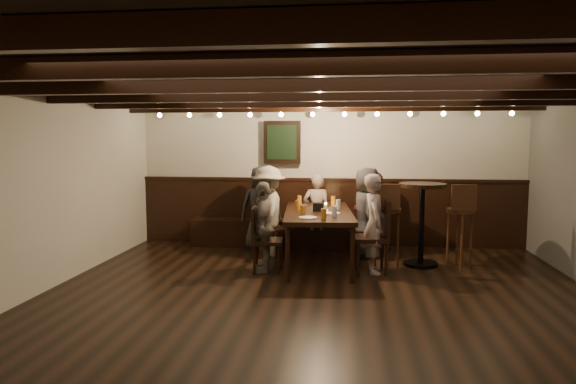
# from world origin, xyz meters

# --- Properties ---
(room) EXTENTS (7.00, 7.00, 7.00)m
(room) POSITION_xyz_m (-0.29, 2.21, 1.07)
(room) COLOR black
(room) RESTS_ON ground
(dining_table) EXTENTS (1.11, 2.16, 0.78)m
(dining_table) POSITION_xyz_m (-0.10, 2.05, 0.72)
(dining_table) COLOR black
(dining_table) RESTS_ON floor
(chair_left_near) EXTENTS (0.45, 0.45, 0.90)m
(chair_left_near) POSITION_xyz_m (-0.86, 2.44, 0.28)
(chair_left_near) COLOR black
(chair_left_near) RESTS_ON floor
(chair_left_far) EXTENTS (0.44, 0.44, 0.89)m
(chair_left_far) POSITION_xyz_m (-0.78, 1.54, 0.27)
(chair_left_far) COLOR black
(chair_left_far) RESTS_ON floor
(chair_right_near) EXTENTS (0.43, 0.43, 0.87)m
(chair_right_near) POSITION_xyz_m (0.57, 2.56, 0.27)
(chair_right_near) COLOR black
(chair_right_near) RESTS_ON floor
(chair_right_far) EXTENTS (0.49, 0.49, 0.99)m
(chair_right_far) POSITION_xyz_m (0.65, 1.67, 0.30)
(chair_right_far) COLOR black
(chair_right_far) RESTS_ON floor
(person_bench_left) EXTENTS (0.71, 0.49, 1.38)m
(person_bench_left) POSITION_xyz_m (-1.08, 2.87, 0.69)
(person_bench_left) COLOR #2A2A2D
(person_bench_left) RESTS_ON floor
(person_bench_centre) EXTENTS (0.47, 0.33, 1.24)m
(person_bench_centre) POSITION_xyz_m (-0.19, 3.10, 0.62)
(person_bench_centre) COLOR gray
(person_bench_centre) RESTS_ON floor
(person_bench_right) EXTENTS (0.66, 0.53, 1.27)m
(person_bench_right) POSITION_xyz_m (0.72, 3.03, 0.64)
(person_bench_right) COLOR maroon
(person_bench_right) RESTS_ON floor
(person_left_near) EXTENTS (0.60, 0.95, 1.40)m
(person_left_near) POSITION_xyz_m (-0.89, 2.44, 0.70)
(person_left_near) COLOR gray
(person_left_near) RESTS_ON floor
(person_left_far) EXTENTS (0.36, 0.75, 1.24)m
(person_left_far) POSITION_xyz_m (-0.81, 1.54, 0.62)
(person_left_far) COLOR slate
(person_left_far) RESTS_ON floor
(person_right_near) EXTENTS (0.49, 0.71, 1.38)m
(person_right_near) POSITION_xyz_m (0.60, 2.57, 0.69)
(person_right_near) COLOR #2C2B2E
(person_right_near) RESTS_ON floor
(person_right_far) EXTENTS (0.36, 0.52, 1.34)m
(person_right_far) POSITION_xyz_m (0.68, 1.67, 0.67)
(person_right_far) COLOR #A18F88
(person_right_far) RESTS_ON floor
(pint_a) EXTENTS (0.07, 0.07, 0.14)m
(pint_a) POSITION_xyz_m (-0.44, 2.73, 0.85)
(pint_a) COLOR #BF7219
(pint_a) RESTS_ON dining_table
(pint_b) EXTENTS (0.07, 0.07, 0.14)m
(pint_b) POSITION_xyz_m (0.09, 2.72, 0.85)
(pint_b) COLOR #BF7219
(pint_b) RESTS_ON dining_table
(pint_c) EXTENTS (0.07, 0.07, 0.14)m
(pint_c) POSITION_xyz_m (-0.41, 2.13, 0.85)
(pint_c) COLOR #BF7219
(pint_c) RESTS_ON dining_table
(pint_d) EXTENTS (0.07, 0.07, 0.14)m
(pint_d) POSITION_xyz_m (0.18, 2.28, 0.85)
(pint_d) COLOR silver
(pint_d) RESTS_ON dining_table
(pint_e) EXTENTS (0.07, 0.07, 0.14)m
(pint_e) POSITION_xyz_m (-0.28, 1.59, 0.85)
(pint_e) COLOR #BF7219
(pint_e) RESTS_ON dining_table
(pint_f) EXTENTS (0.07, 0.07, 0.14)m
(pint_f) POSITION_xyz_m (0.14, 1.52, 0.85)
(pint_f) COLOR silver
(pint_f) RESTS_ON dining_table
(pint_g) EXTENTS (0.07, 0.07, 0.14)m
(pint_g) POSITION_xyz_m (0.01, 1.26, 0.85)
(pint_g) COLOR #BF7219
(pint_g) RESTS_ON dining_table
(plate_near) EXTENTS (0.24, 0.24, 0.01)m
(plate_near) POSITION_xyz_m (-0.19, 1.34, 0.79)
(plate_near) COLOR white
(plate_near) RESTS_ON dining_table
(plate_far) EXTENTS (0.24, 0.24, 0.01)m
(plate_far) POSITION_xyz_m (0.10, 1.77, 0.79)
(plate_far) COLOR white
(plate_far) RESTS_ON dining_table
(condiment_caddy) EXTENTS (0.15, 0.10, 0.12)m
(condiment_caddy) POSITION_xyz_m (-0.10, 2.00, 0.84)
(condiment_caddy) COLOR black
(condiment_caddy) RESTS_ON dining_table
(candle) EXTENTS (0.05, 0.05, 0.05)m
(candle) POSITION_xyz_m (-0.01, 2.36, 0.81)
(candle) COLOR beige
(candle) RESTS_ON dining_table
(high_top_table) EXTENTS (0.67, 0.67, 1.18)m
(high_top_table) POSITION_xyz_m (1.37, 2.15, 0.78)
(high_top_table) COLOR black
(high_top_table) RESTS_ON floor
(bar_stool_left) EXTENTS (0.38, 0.39, 1.20)m
(bar_stool_left) POSITION_xyz_m (0.87, 1.95, 0.45)
(bar_stool_left) COLOR #3C2613
(bar_stool_left) RESTS_ON floor
(bar_stool_right) EXTENTS (0.38, 0.39, 1.20)m
(bar_stool_right) POSITION_xyz_m (1.87, 2.00, 0.45)
(bar_stool_right) COLOR #3C2613
(bar_stool_right) RESTS_ON floor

